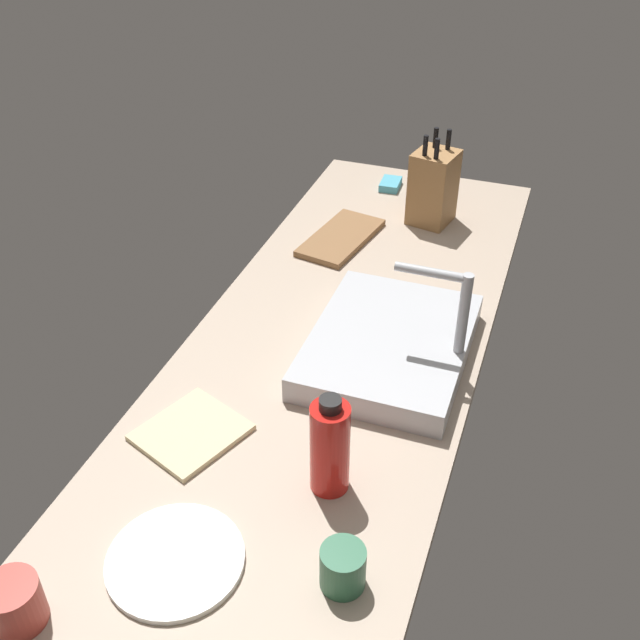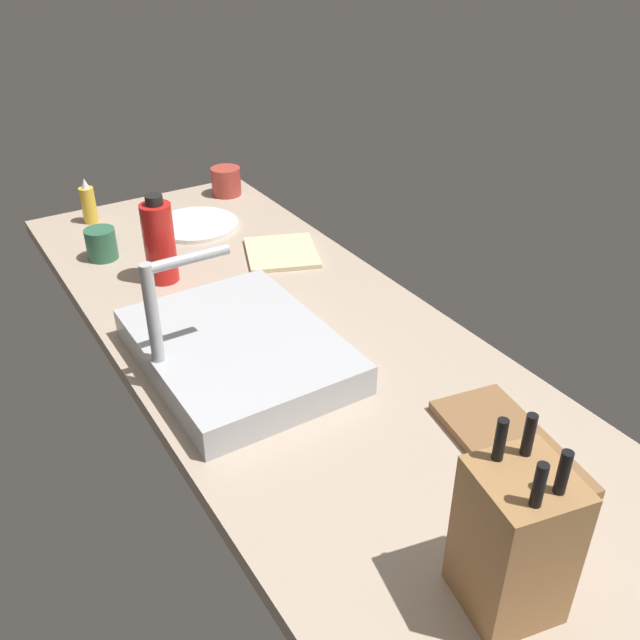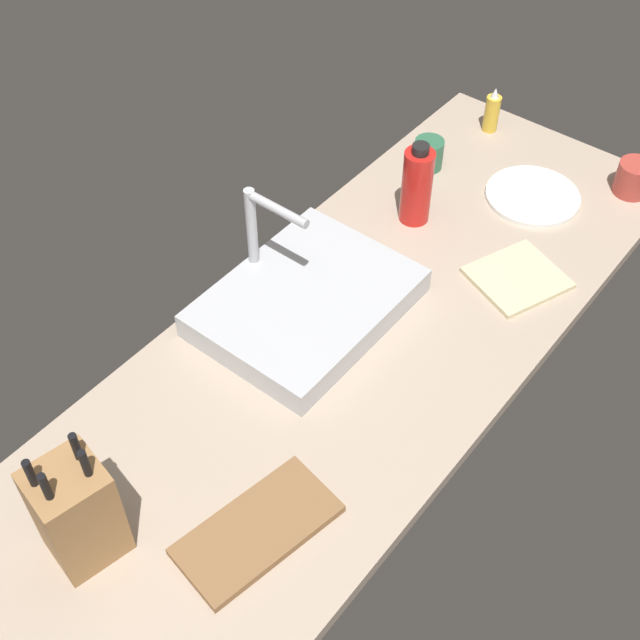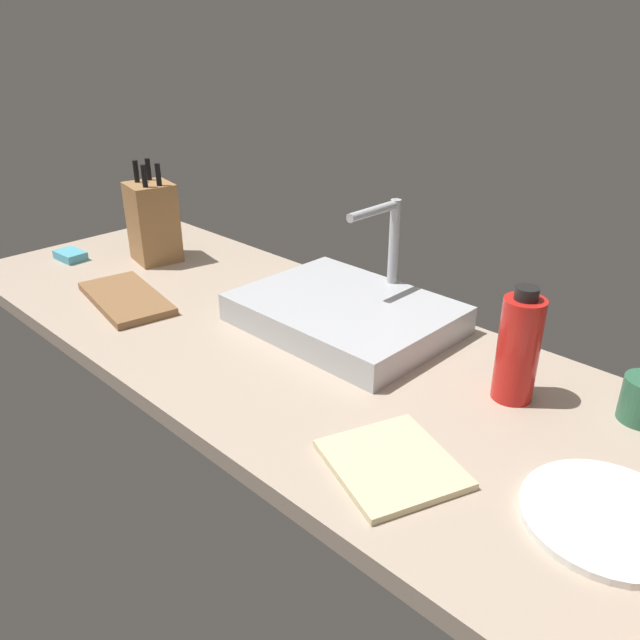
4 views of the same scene
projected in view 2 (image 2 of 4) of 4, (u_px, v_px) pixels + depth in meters
countertop_slab at (301, 355)px, 143.44cm from camera, size 196.02×67.84×3.50cm
sink_basin at (238, 350)px, 136.43cm from camera, size 45.59×34.64×6.25cm
faucet at (164, 312)px, 124.24cm from camera, size 5.50×16.66×26.00cm
knife_block at (514, 540)px, 86.06cm from camera, size 14.18×13.71×27.81cm
cutting_board at (509, 446)px, 115.85cm from camera, size 31.42×19.34×1.80cm
soap_bottle at (88, 204)px, 194.66cm from camera, size 4.09×4.09×13.02cm
water_bottle at (159, 242)px, 162.73cm from camera, size 7.40×7.40×21.61cm
dinner_plate at (196, 225)px, 194.49cm from camera, size 23.73×23.73×1.20cm
dish_towel at (282, 253)px, 179.33cm from camera, size 24.67×23.68×1.20cm
coffee_mug at (101, 244)px, 175.89cm from camera, size 7.68×7.68×7.98cm
ceramic_cup at (226, 181)px, 213.55cm from camera, size 9.02×9.02×8.52cm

